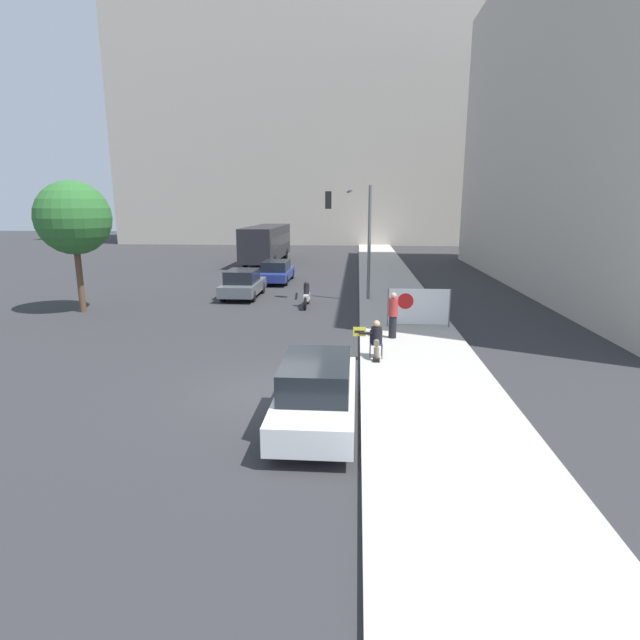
# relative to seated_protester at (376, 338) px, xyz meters

# --- Properties ---
(ground_plane) EXTENTS (160.00, 160.00, 0.00)m
(ground_plane) POSITION_rel_seated_protester_xyz_m (-2.83, -3.06, -0.78)
(ground_plane) COLOR #303033
(sidewalk_curb) EXTENTS (3.75, 90.00, 0.14)m
(sidewalk_curb) POSITION_rel_seated_protester_xyz_m (1.40, 11.94, -0.71)
(sidewalk_curb) COLOR #B7B2A8
(sidewalk_curb) RESTS_ON ground_plane
(building_backdrop_far) EXTENTS (52.00, 12.00, 31.80)m
(building_backdrop_far) POSITION_rel_seated_protester_xyz_m (-4.83, 52.15, 15.12)
(building_backdrop_far) COLOR #BCB2A3
(building_backdrop_far) RESTS_ON ground_plane
(building_backdrop_right) EXTENTS (10.00, 32.00, 19.76)m
(building_backdrop_right) POSITION_rel_seated_protester_xyz_m (13.67, 15.70, 9.10)
(building_backdrop_right) COLOR #BCB2A3
(building_backdrop_right) RESTS_ON ground_plane
(seated_protester) EXTENTS (0.93, 0.77, 1.20)m
(seated_protester) POSITION_rel_seated_protester_xyz_m (0.00, 0.00, 0.00)
(seated_protester) COLOR #474C56
(seated_protester) RESTS_ON sidewalk_curb
(jogger_on_sidewalk) EXTENTS (0.34, 0.34, 1.67)m
(jogger_on_sidewalk) POSITION_rel_seated_protester_xyz_m (0.70, 2.49, 0.21)
(jogger_on_sidewalk) COLOR black
(jogger_on_sidewalk) RESTS_ON sidewalk_curb
(protest_banner) EXTENTS (2.47, 0.06, 1.52)m
(protest_banner) POSITION_rel_seated_protester_xyz_m (1.82, 4.29, 0.17)
(protest_banner) COLOR slate
(protest_banner) RESTS_ON sidewalk_curb
(traffic_light_pole) EXTENTS (2.30, 2.07, 5.67)m
(traffic_light_pole) POSITION_rel_seated_protester_xyz_m (-0.81, 10.13, 3.13)
(traffic_light_pole) COLOR slate
(traffic_light_pole) RESTS_ON sidewalk_curb
(parked_car_curbside) EXTENTS (1.73, 4.56, 1.55)m
(parked_car_curbside) POSITION_rel_seated_protester_xyz_m (-1.49, -4.66, -0.02)
(parked_car_curbside) COLOR white
(parked_car_curbside) RESTS_ON ground_plane
(car_on_road_nearest) EXTENTS (1.79, 4.13, 1.50)m
(car_on_road_nearest) POSITION_rel_seated_protester_xyz_m (-6.72, 10.85, -0.04)
(car_on_road_nearest) COLOR #565B60
(car_on_road_nearest) RESTS_ON ground_plane
(car_on_road_midblock) EXTENTS (1.80, 4.74, 1.39)m
(car_on_road_midblock) POSITION_rel_seated_protester_xyz_m (-5.79, 16.37, -0.08)
(car_on_road_midblock) COLOR navy
(car_on_road_midblock) RESTS_ON ground_plane
(city_bus_on_road) EXTENTS (2.54, 11.20, 3.10)m
(city_bus_on_road) POSITION_rel_seated_protester_xyz_m (-8.36, 27.23, 1.01)
(city_bus_on_road) COLOR #232328
(city_bus_on_road) RESTS_ON ground_plane
(motorcycle_on_road) EXTENTS (0.28, 2.11, 1.25)m
(motorcycle_on_road) POSITION_rel_seated_protester_xyz_m (-3.05, 8.59, -0.24)
(motorcycle_on_road) COLOR white
(motorcycle_on_road) RESTS_ON ground_plane
(street_tree_near_curb) EXTENTS (3.28, 3.28, 5.94)m
(street_tree_near_curb) POSITION_rel_seated_protester_xyz_m (-13.34, 6.66, 3.50)
(street_tree_near_curb) COLOR brown
(street_tree_near_curb) RESTS_ON ground_plane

